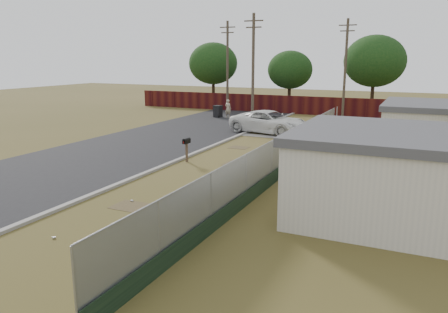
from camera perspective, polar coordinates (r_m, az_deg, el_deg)
The scene contains 13 objects.
ground at distance 20.74m, azimuth -1.98°, elevation -2.69°, with size 120.00×120.00×0.00m, color brown.
street at distance 30.82m, azimuth -6.47°, elevation 2.39°, with size 15.10×60.00×0.12m.
chainlink_fence at distance 20.32m, azimuth 7.20°, elevation -0.78°, with size 0.10×27.06×2.02m.
privacy_fence at distance 45.63m, azimuth 5.48°, elevation 6.90°, with size 30.00×0.12×1.80m, color #43130E.
utility_poles at distance 40.55m, azimuth 6.68°, elevation 11.51°, with size 12.60×8.24×9.00m.
houses at distance 21.35m, azimuth 26.13°, elevation 0.75°, with size 9.30×17.24×3.10m.
horizon_trees at distance 42.21m, azimuth 13.87°, elevation 11.19°, with size 33.32×31.94×7.78m.
fire_hydrant at distance 12.63m, azimuth -8.62°, elevation -11.31°, with size 0.40×0.42×0.87m.
mailbox at distance 23.60m, azimuth -4.92°, elevation 1.75°, with size 0.24×0.57×1.31m.
pickup_truck at distance 32.88m, azimuth 5.99°, elevation 4.51°, with size 2.78×6.03×1.68m, color white.
pedestrian at distance 41.30m, azimuth 0.53°, elevation 6.29°, with size 0.63×0.41×1.72m, color tan.
trash_bin at distance 41.59m, azimuth -0.81°, elevation 5.93°, with size 0.83×0.91×1.12m.
scattered_litter at distance 17.94m, azimuth -6.53°, elevation -5.12°, with size 2.75×11.69×0.07m.
Camera 1 is at (9.03, -17.84, 5.53)m, focal length 35.00 mm.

